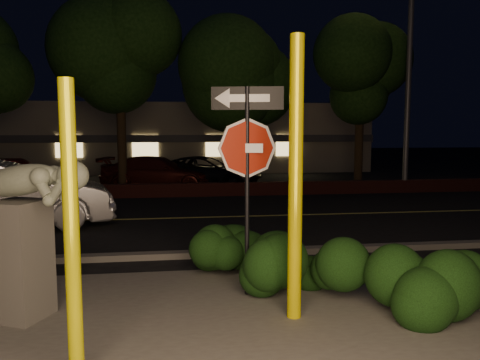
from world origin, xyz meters
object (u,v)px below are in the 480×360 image
Objects in this scene: sculpture at (21,222)px; streetlight at (404,29)px; yellow_pole_left at (72,236)px; parked_car_dark at (206,172)px; yellow_pole_right at (296,180)px; signpost at (247,149)px; parked_car_darkred at (158,173)px; silver_sedan at (4,196)px; parked_car_red at (16,173)px.

sculpture is 16.29m from streetlight.
parked_car_dark is at bearing 81.65° from yellow_pole_left.
sculpture is at bearing 172.47° from yellow_pole_right.
yellow_pole_right reaches higher than sculpture.
signpost is 13.80m from streetlight.
yellow_pole_left is 3.11m from signpost.
yellow_pole_right is at bearing -160.60° from parked_car_darkred.
sculpture reaches higher than parked_car_dark.
silver_sedan is 1.22× the size of parked_car_red.
yellow_pole_right is at bearing -164.41° from parked_car_red.
streetlight reaches higher than yellow_pole_left.
sculpture reaches higher than silver_sedan.
yellow_pole_left reaches higher than parked_car_dark.
yellow_pole_right is 0.70× the size of silver_sedan.
yellow_pole_left is at bearing -170.74° from silver_sedan.
streetlight is 2.50× the size of parked_car_red.
yellow_pole_right is at bearing -151.49° from silver_sedan.
signpost reaches higher than silver_sedan.
parked_car_darkred is (3.48, 7.72, -0.17)m from silver_sedan.
streetlight reaches higher than sculpture.
yellow_pole_left is 15.64m from parked_car_dark.
silver_sedan is at bearing 162.19° from parked_car_dark.
parked_car_darkred is 0.98× the size of parked_car_dark.
silver_sedan is (-3.23, 7.61, -0.62)m from yellow_pole_left.
sculpture is 0.20× the size of streetlight.
streetlight is at bearing -113.16° from parked_car_red.
parked_car_red is at bearing 109.43° from yellow_pole_left.
streetlight is (9.77, 12.89, 4.85)m from yellow_pole_left.
yellow_pole_left is 0.61× the size of parked_car_dark.
yellow_pole_left is at bearing -170.68° from parked_car_darkred.
streetlight is at bearing -81.65° from silver_sedan.
signpost is at bearing -164.23° from parked_car_red.
parked_car_darkred is at bearing 99.14° from yellow_pole_right.
streetlight reaches higher than parked_car_dark.
signpost is at bearing -149.34° from silver_sedan.
yellow_pole_right is 8.59m from silver_sedan.
parked_car_red reaches higher than parked_car_dark.
signpost is 0.64× the size of parked_car_dark.
sculpture is at bearing -172.95° from silver_sedan.
yellow_pole_left reaches higher than sculpture.
yellow_pole_right reaches higher than signpost.
silver_sedan is at bearing 113.03° from yellow_pole_left.
yellow_pole_left is 15.35m from parked_car_darkred.
yellow_pole_right reaches higher than yellow_pole_left.
yellow_pole_right is 16.23m from parked_car_red.
parked_car_darkred is at bearing 89.06° from yellow_pole_left.
streetlight reaches higher than silver_sedan.
signpost is 13.31m from parked_car_dark.
silver_sedan is 8.10m from parked_car_red.
parked_car_dark is at bearing 179.40° from streetlight.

